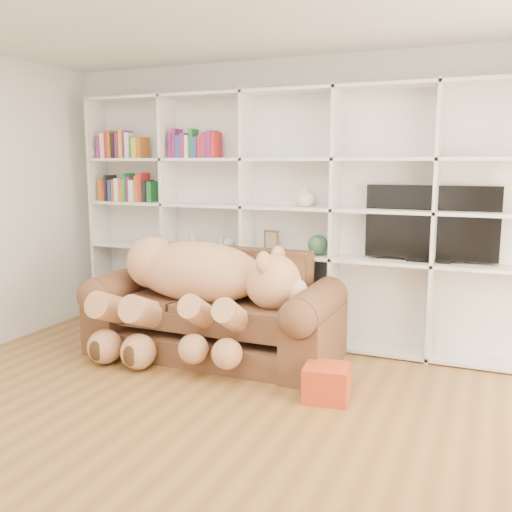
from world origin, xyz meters
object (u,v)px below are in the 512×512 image
at_px(gift_box, 327,383).
at_px(tv, 431,224).
at_px(teddy_bear, 194,285).
at_px(sofa, 215,316).

relative_size(gift_box, tv, 0.29).
distance_m(teddy_bear, gift_box, 1.48).
xyz_separation_m(gift_box, tv, (0.55, 1.28, 1.06)).
relative_size(sofa, gift_box, 6.87).
bearing_deg(gift_box, tv, 66.70).
xyz_separation_m(teddy_bear, gift_box, (1.32, -0.41, -0.54)).
bearing_deg(sofa, gift_box, -26.05).
bearing_deg(teddy_bear, sofa, 55.76).
bearing_deg(teddy_bear, tv, 19.98).
bearing_deg(gift_box, sofa, 153.95).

